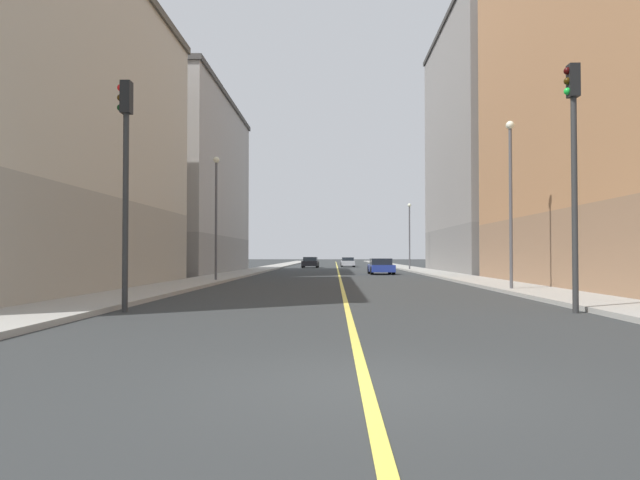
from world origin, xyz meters
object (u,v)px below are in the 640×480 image
(building_right_midblock, at_px, (160,186))
(traffic_light_right_near, at_px, (125,163))
(traffic_light_left_near, at_px, (573,154))
(car_black, at_px, (310,262))
(street_lamp_left_far, at_px, (409,229))
(car_blue, at_px, (381,267))
(street_lamp_left_near, at_px, (511,187))
(building_left_mid, at_px, (511,147))
(car_silver, at_px, (348,262))
(street_lamp_right_near, at_px, (216,205))

(building_right_midblock, bearing_deg, traffic_light_right_near, -74.99)
(traffic_light_left_near, xyz_separation_m, car_black, (-9.42, 55.93, -3.69))
(street_lamp_left_far, bearing_deg, traffic_light_left_near, -91.35)
(building_right_midblock, distance_m, traffic_light_left_near, 40.52)
(building_right_midblock, bearing_deg, car_blue, -7.46)
(building_right_midblock, relative_size, traffic_light_right_near, 3.61)
(traffic_light_right_near, bearing_deg, building_right_midblock, 105.01)
(building_right_midblock, xyz_separation_m, street_lamp_left_near, (22.49, -25.04, -3.03))
(traffic_light_left_near, height_order, traffic_light_right_near, traffic_light_left_near)
(street_lamp_left_far, height_order, car_black, street_lamp_left_far)
(building_left_mid, xyz_separation_m, street_lamp_left_far, (-8.19, 6.57, -6.97))
(car_blue, relative_size, car_black, 0.97)
(traffic_light_left_near, height_order, street_lamp_left_far, traffic_light_left_near)
(street_lamp_left_near, bearing_deg, car_silver, 96.39)
(street_lamp_left_far, distance_m, car_silver, 18.79)
(street_lamp_left_near, height_order, car_black, street_lamp_left_near)
(traffic_light_right_near, bearing_deg, street_lamp_left_far, 72.85)
(street_lamp_right_near, xyz_separation_m, car_blue, (10.55, 14.23, -3.81))
(building_right_midblock, relative_size, street_lamp_left_near, 3.23)
(car_blue, bearing_deg, building_left_mid, 22.07)
(car_blue, bearing_deg, street_lamp_left_near, -80.55)
(traffic_light_right_near, distance_m, street_lamp_left_far, 45.18)
(building_right_midblock, relative_size, street_lamp_left_far, 3.52)
(street_lamp_right_near, bearing_deg, building_left_mid, 40.29)
(building_left_mid, distance_m, car_black, 28.82)
(building_left_mid, distance_m, traffic_light_right_near, 43.04)
(traffic_light_right_near, relative_size, street_lamp_left_far, 0.97)
(building_right_midblock, distance_m, car_black, 25.77)
(street_lamp_left_far, relative_size, car_black, 1.61)
(traffic_light_left_near, bearing_deg, building_left_mid, 75.89)
(street_lamp_left_far, relative_size, car_silver, 1.52)
(building_right_midblock, distance_m, car_blue, 20.11)
(building_right_midblock, height_order, car_silver, building_right_midblock)
(street_lamp_left_far, relative_size, car_blue, 1.66)
(building_right_midblock, xyz_separation_m, car_black, (12.06, 21.72, -6.87))
(traffic_light_right_near, relative_size, car_black, 1.57)
(street_lamp_right_near, relative_size, car_black, 1.73)
(car_blue, bearing_deg, building_right_midblock, 172.54)
(street_lamp_right_near, height_order, car_silver, street_lamp_right_near)
(traffic_light_right_near, relative_size, car_blue, 1.62)
(traffic_light_left_near, xyz_separation_m, car_silver, (-4.76, 60.70, -3.72))
(building_right_midblock, distance_m, car_silver, 32.07)
(traffic_light_right_near, relative_size, street_lamp_right_near, 0.91)
(traffic_light_right_near, bearing_deg, car_silver, 82.91)
(traffic_light_right_near, distance_m, car_silver, 61.27)
(traffic_light_left_near, bearing_deg, car_blue, 94.94)
(car_blue, height_order, car_black, car_black)
(street_lamp_right_near, height_order, street_lamp_left_far, street_lamp_right_near)
(building_right_midblock, height_order, car_black, building_right_midblock)
(street_lamp_right_near, xyz_separation_m, street_lamp_left_far, (14.31, 25.64, -0.26))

